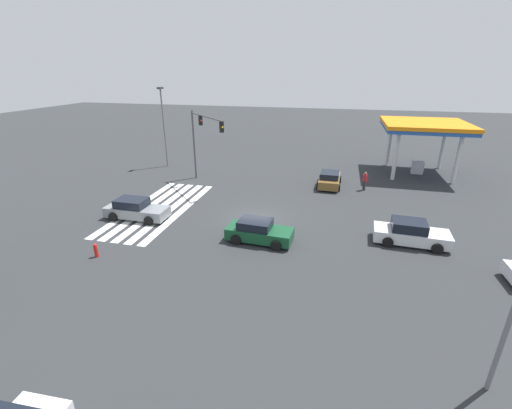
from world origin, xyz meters
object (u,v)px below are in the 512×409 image
at_px(pedestrian, 365,180).
at_px(street_light_pole_a, 163,121).
at_px(traffic_signal_mast, 201,133).
at_px(car_2, 136,209).
at_px(fire_hydrant, 96,250).
at_px(car_1, 410,233).
at_px(car_0, 259,231).
at_px(car_5, 330,179).

bearing_deg(pedestrian, street_light_pole_a, -54.75).
xyz_separation_m(traffic_signal_mast, pedestrian, (-1.52, 14.91, -3.83)).
distance_m(traffic_signal_mast, street_light_pole_a, 7.96).
distance_m(traffic_signal_mast, car_2, 10.03).
bearing_deg(fire_hydrant, pedestrian, 135.36).
height_order(pedestrian, street_light_pole_a, street_light_pole_a).
bearing_deg(car_1, car_0, -165.25).
bearing_deg(fire_hydrant, car_2, -171.93).
bearing_deg(traffic_signal_mast, street_light_pole_a, -172.29).
bearing_deg(car_0, fire_hydrant, -150.96).
height_order(car_5, fire_hydrant, car_5).
xyz_separation_m(car_1, car_5, (-10.35, -5.42, -0.03)).
bearing_deg(car_5, traffic_signal_mast, 100.58).
distance_m(car_1, pedestrian, 10.19).
xyz_separation_m(car_5, street_light_pole_a, (-2.88, -18.11, 4.38)).
bearing_deg(street_light_pole_a, fire_hydrant, 15.52).
bearing_deg(traffic_signal_mast, car_1, 18.95).
distance_m(traffic_signal_mast, fire_hydrant, 15.21).
relative_size(car_0, car_5, 1.02).
distance_m(pedestrian, fire_hydrant, 22.58).
relative_size(car_2, fire_hydrant, 5.36).
height_order(car_1, fire_hydrant, car_1).
relative_size(traffic_signal_mast, street_light_pole_a, 0.78).
relative_size(traffic_signal_mast, car_0, 1.56).
bearing_deg(car_0, pedestrian, 62.91).
xyz_separation_m(car_5, fire_hydrant, (16.48, -12.74, -0.25)).
height_order(car_2, street_light_pole_a, street_light_pole_a).
xyz_separation_m(car_2, car_5, (-10.92, 13.52, -0.02)).
relative_size(car_0, street_light_pole_a, 0.50).
xyz_separation_m(traffic_signal_mast, car_0, (10.36, 7.86, -4.11)).
relative_size(car_2, pedestrian, 2.68).
bearing_deg(car_5, car_2, 130.17).
xyz_separation_m(car_0, pedestrian, (-11.88, 7.05, 0.28)).
bearing_deg(pedestrian, fire_hydrant, -0.56).
bearing_deg(traffic_signal_mast, pedestrian, 50.82).
relative_size(car_5, pedestrian, 2.44).
bearing_deg(car_2, car_1, 1.91).
bearing_deg(car_1, fire_hydrant, -158.36).
bearing_deg(street_light_pole_a, pedestrian, 81.17).
bearing_deg(car_2, traffic_signal_mast, 79.21).
distance_m(car_1, car_2, 18.95).
bearing_deg(traffic_signal_mast, car_2, -55.96).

